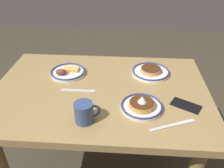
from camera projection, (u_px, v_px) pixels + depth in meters
The scene contains 8 objects.
dining_table at pixel (101, 104), 1.38m from camera, with size 1.21×0.83×0.72m.
plate_near_main at pixel (67, 72), 1.45m from camera, with size 0.21×0.21×0.05m.
plate_center_pancakes at pixel (151, 71), 1.46m from camera, with size 0.23×0.23×0.04m.
plate_far_companion at pixel (142, 106), 1.17m from camera, with size 0.21×0.21×0.07m.
coffee_mug at pixel (84, 112), 1.07m from camera, with size 0.12×0.09×0.10m.
cell_phone at pixel (186, 105), 1.19m from camera, with size 0.14×0.07×0.01m, color black.
fork_near at pixel (79, 91), 1.31m from camera, with size 0.19×0.02×0.01m.
butter_knife at pixel (173, 125), 1.07m from camera, with size 0.22×0.10×0.01m.
Camera 1 is at (-0.14, 1.09, 1.46)m, focal length 37.76 mm.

